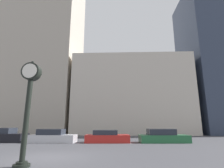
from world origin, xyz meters
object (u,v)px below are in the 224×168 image
object	(u,v)px
car_black	(2,136)
street_clock	(29,100)
car_silver	(53,137)
car_red	(107,137)
car_green	(163,137)

from	to	relation	value
car_black	street_clock	bearing A→B (deg)	-52.70
car_silver	car_red	world-z (taller)	car_silver
car_black	car_silver	distance (m)	5.25
car_black	car_red	bearing A→B (deg)	0.00
street_clock	car_black	world-z (taller)	street_clock
car_silver	car_black	bearing A→B (deg)	178.50
car_black	car_silver	world-z (taller)	car_black
car_red	car_silver	bearing A→B (deg)	178.15
street_clock	car_black	bearing A→B (deg)	127.24
street_clock	car_silver	size ratio (longest dim) A/B	1.06
car_black	car_green	size ratio (longest dim) A/B	0.98
car_silver	car_green	bearing A→B (deg)	1.42
car_red	car_green	distance (m)	5.48
car_black	car_silver	bearing A→B (deg)	-1.51
car_silver	car_red	size ratio (longest dim) A/B	1.01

